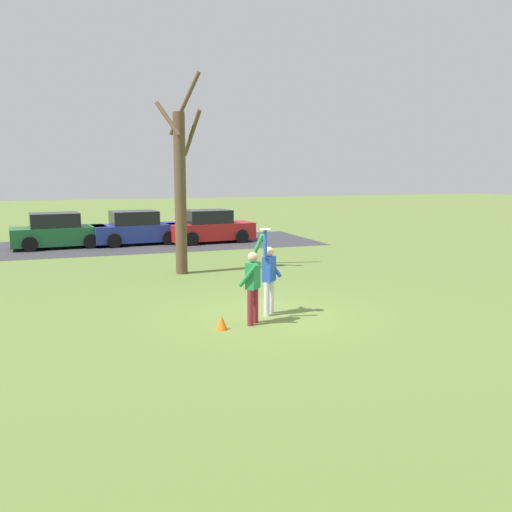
# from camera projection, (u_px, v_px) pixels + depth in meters

# --- Properties ---
(ground_plane) EXTENTS (120.00, 120.00, 0.00)m
(ground_plane) POSITION_uv_depth(u_px,v_px,m) (268.00, 316.00, 13.05)
(ground_plane) COLOR olive
(person_catcher) EXTENTS (0.55, 0.56, 2.08)m
(person_catcher) POSITION_uv_depth(u_px,v_px,m) (269.00, 275.00, 13.04)
(person_catcher) COLOR silver
(person_catcher) RESTS_ON ground_plane
(person_defender) EXTENTS (0.65, 0.66, 2.05)m
(person_defender) POSITION_uv_depth(u_px,v_px,m) (253.00, 282.00, 12.22)
(person_defender) COLOR maroon
(person_defender) RESTS_ON ground_plane
(frisbee_disc) EXTENTS (0.25, 0.25, 0.02)m
(frisbee_disc) POSITION_uv_depth(u_px,v_px,m) (265.00, 229.00, 12.67)
(frisbee_disc) COLOR white
(frisbee_disc) RESTS_ON person_catcher
(parked_car_green) EXTENTS (4.24, 2.30, 1.59)m
(parked_car_green) POSITION_uv_depth(u_px,v_px,m) (58.00, 232.00, 24.78)
(parked_car_green) COLOR #1E6633
(parked_car_green) RESTS_ON ground_plane
(parked_car_blue) EXTENTS (4.24, 2.30, 1.59)m
(parked_car_blue) POSITION_uv_depth(u_px,v_px,m) (137.00, 229.00, 25.99)
(parked_car_blue) COLOR #233893
(parked_car_blue) RESTS_ON ground_plane
(parked_car_red) EXTENTS (4.24, 2.30, 1.59)m
(parked_car_red) POSITION_uv_depth(u_px,v_px,m) (210.00, 227.00, 26.72)
(parked_car_red) COLOR red
(parked_car_red) RESTS_ON ground_plane
(parking_strip) EXTENTS (17.15, 6.40, 0.01)m
(parking_strip) POSITION_uv_depth(u_px,v_px,m) (138.00, 244.00, 25.95)
(parking_strip) COLOR #38383D
(parking_strip) RESTS_ON ground_plane
(bare_tree_tall) EXTENTS (1.59, 1.58, 6.70)m
(bare_tree_tall) POSITION_uv_depth(u_px,v_px,m) (181.00, 186.00, 18.13)
(bare_tree_tall) COLOR brown
(bare_tree_tall) RESTS_ON ground_plane
(field_cone_orange) EXTENTS (0.26, 0.26, 0.32)m
(field_cone_orange) POSITION_uv_depth(u_px,v_px,m) (222.00, 323.00, 11.89)
(field_cone_orange) COLOR orange
(field_cone_orange) RESTS_ON ground_plane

